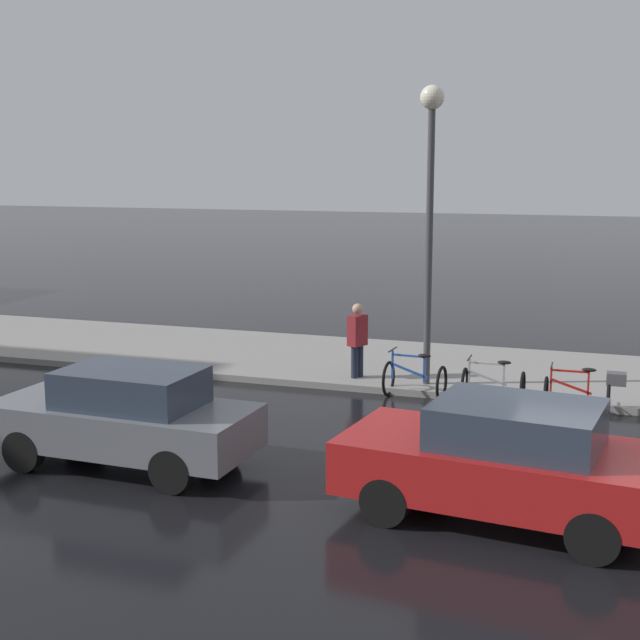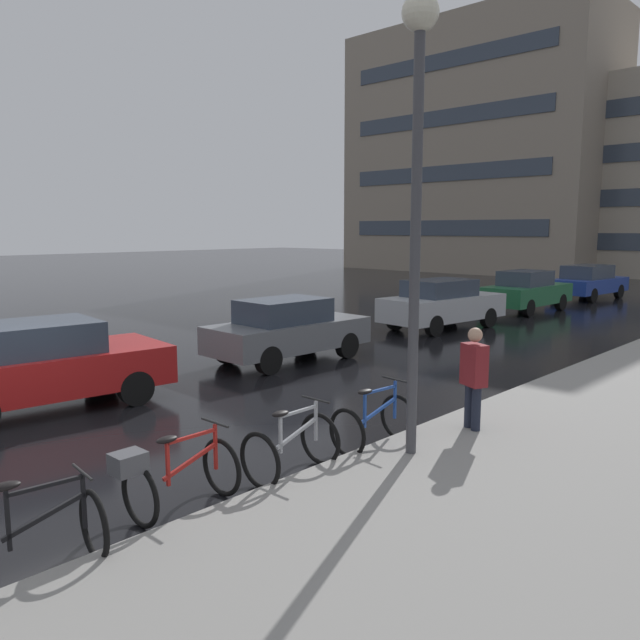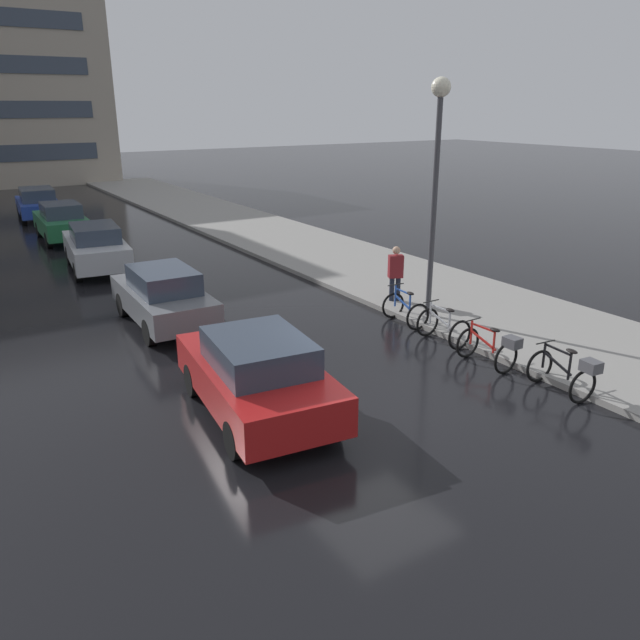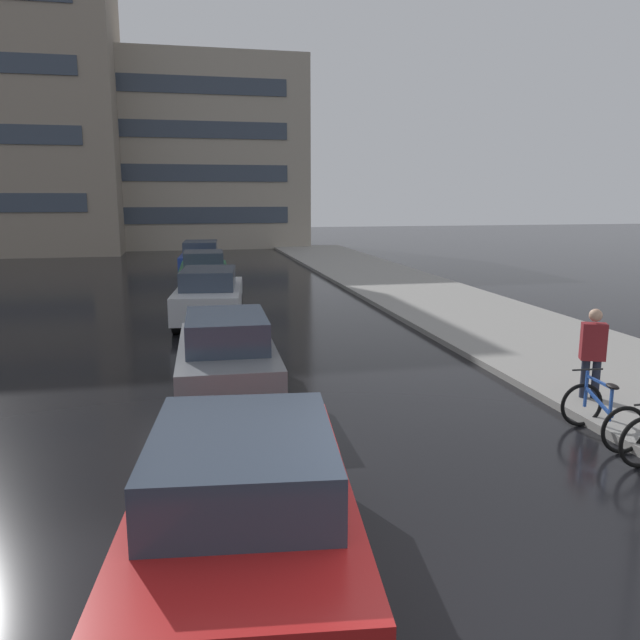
% 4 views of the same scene
% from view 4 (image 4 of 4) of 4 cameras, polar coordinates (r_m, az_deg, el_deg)
% --- Properties ---
extents(ground_plane, '(140.00, 140.00, 0.00)m').
position_cam_4_polar(ground_plane, '(6.04, 16.25, -25.48)').
color(ground_plane, black).
extents(sidewalk_kerb, '(4.80, 60.00, 0.14)m').
position_cam_4_polar(sidewalk_kerb, '(16.91, 18.20, -1.32)').
color(sidewalk_kerb, gray).
rests_on(sidewalk_kerb, ground).
extents(bicycle_farthest, '(0.78, 1.19, 0.97)m').
position_cam_4_polar(bicycle_farthest, '(10.27, 24.37, -7.85)').
color(bicycle_farthest, black).
rests_on(bicycle_farthest, ground).
extents(car_red, '(2.39, 4.34, 1.56)m').
position_cam_4_polar(car_red, '(5.99, -6.95, -16.48)').
color(car_red, '#AD1919').
rests_on(car_red, ground).
extents(car_grey, '(1.82, 4.12, 1.53)m').
position_cam_4_polar(car_grey, '(11.39, -8.52, -3.12)').
color(car_grey, slate).
rests_on(car_grey, ground).
extents(car_silver, '(2.24, 4.53, 1.59)m').
position_cam_4_polar(car_silver, '(18.05, -10.08, 2.23)').
color(car_silver, '#B2B5BA').
rests_on(car_silver, ground).
extents(car_green, '(1.87, 4.30, 1.58)m').
position_cam_4_polar(car_green, '(23.86, -10.56, 4.33)').
color(car_green, '#1E6038').
rests_on(car_green, ground).
extents(car_blue, '(2.14, 4.50, 1.55)m').
position_cam_4_polar(car_blue, '(29.90, -10.82, 5.66)').
color(car_blue, navy).
rests_on(car_blue, ground).
extents(pedestrian, '(0.46, 0.38, 1.71)m').
position_cam_4_polar(pedestrian, '(11.67, 23.65, -2.67)').
color(pedestrian, '#1E2333').
rests_on(pedestrian, ground).
extents(building_facade_main, '(18.30, 8.48, 13.04)m').
position_cam_4_polar(building_facade_main, '(47.58, -13.13, 14.47)').
color(building_facade_main, '#9E9384').
rests_on(building_facade_main, ground).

